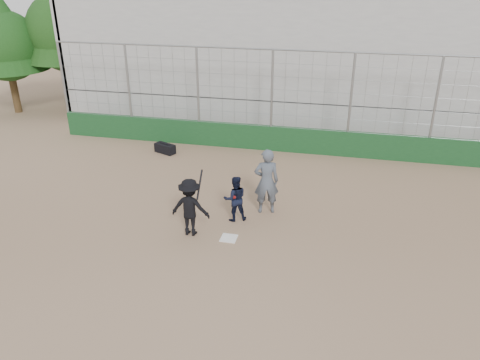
% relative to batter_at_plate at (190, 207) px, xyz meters
% --- Properties ---
extents(ground, '(90.00, 90.00, 0.00)m').
position_rel_batter_at_plate_xyz_m(ground, '(1.09, -0.03, -0.83)').
color(ground, brown).
rests_on(ground, ground).
extents(home_plate, '(0.44, 0.44, 0.02)m').
position_rel_batter_at_plate_xyz_m(home_plate, '(1.09, -0.03, -0.82)').
color(home_plate, white).
rests_on(home_plate, ground).
extents(backstop, '(18.10, 0.25, 4.04)m').
position_rel_batter_at_plate_xyz_m(backstop, '(1.09, 6.97, 0.13)').
color(backstop, '#133D1B').
rests_on(backstop, ground).
extents(bleachers, '(20.25, 6.70, 6.98)m').
position_rel_batter_at_plate_xyz_m(bleachers, '(1.09, 11.92, 2.09)').
color(bleachers, '#A1A1A1').
rests_on(bleachers, ground).
extents(tree_left, '(4.48, 4.48, 7.00)m').
position_rel_batter_at_plate_xyz_m(tree_left, '(-9.91, 10.97, 3.56)').
color(tree_left, '#392814').
rests_on(tree_left, ground).
extents(tree_right, '(3.84, 3.84, 6.00)m').
position_rel_batter_at_plate_xyz_m(tree_right, '(-12.41, 9.47, 2.93)').
color(tree_right, '#3B2915').
rests_on(tree_right, ground).
extents(batter_at_plate, '(1.08, 0.75, 1.83)m').
position_rel_batter_at_plate_xyz_m(batter_at_plate, '(0.00, 0.00, 0.00)').
color(batter_at_plate, black).
rests_on(batter_at_plate, ground).
extents(catcher_crouched, '(0.85, 0.77, 0.98)m').
position_rel_batter_at_plate_xyz_m(catcher_crouched, '(1.03, 1.00, -0.35)').
color(catcher_crouched, black).
rests_on(catcher_crouched, ground).
extents(umpire, '(0.85, 0.68, 1.83)m').
position_rel_batter_at_plate_xyz_m(umpire, '(1.82, 1.73, 0.08)').
color(umpire, '#4B5460').
rests_on(umpire, ground).
extents(equipment_bag, '(0.93, 0.67, 0.41)m').
position_rel_batter_at_plate_xyz_m(equipment_bag, '(-2.97, 5.70, -0.65)').
color(equipment_bag, black).
rests_on(equipment_bag, ground).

